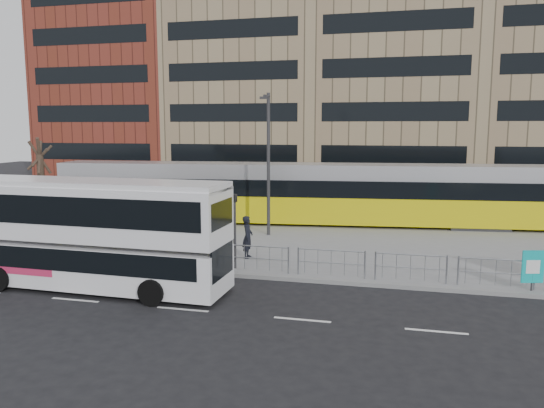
% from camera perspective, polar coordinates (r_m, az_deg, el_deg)
% --- Properties ---
extents(ground, '(120.00, 120.00, 0.00)m').
position_cam_1_polar(ground, '(21.01, -0.13, -8.15)').
color(ground, black).
rests_on(ground, ground).
extents(plaza, '(64.00, 24.00, 0.15)m').
position_cam_1_polar(plaza, '(32.46, 4.96, -2.16)').
color(plaza, gray).
rests_on(plaza, ground).
extents(kerb, '(64.00, 0.25, 0.17)m').
position_cam_1_polar(kerb, '(21.03, -0.10, -7.92)').
color(kerb, gray).
rests_on(kerb, ground).
extents(building_row, '(70.40, 18.40, 31.20)m').
position_cam_1_polar(building_row, '(54.38, 10.57, 15.52)').
color(building_row, maroon).
rests_on(building_row, ground).
extents(pedestrian_barrier, '(32.07, 0.07, 1.10)m').
position_cam_1_polar(pedestrian_barrier, '(20.86, 5.56, -5.52)').
color(pedestrian_barrier, '#989BA0').
rests_on(pedestrian_barrier, plaza).
extents(road_markings, '(62.00, 0.12, 0.01)m').
position_cam_1_polar(road_markings, '(17.09, -0.10, -12.05)').
color(road_markings, white).
rests_on(road_markings, ground).
extents(double_decker_bus, '(10.16, 2.80, 4.04)m').
position_cam_1_polar(double_decker_bus, '(20.46, -18.75, -2.75)').
color(double_decker_bus, white).
rests_on(double_decker_bus, ground).
extents(tram, '(30.75, 6.19, 3.61)m').
position_cam_1_polar(tram, '(32.07, 3.83, 1.14)').
color(tram, '#CFC20B').
rests_on(tram, plaza).
extents(ad_panel, '(0.78, 0.25, 1.47)m').
position_cam_1_polar(ad_panel, '(21.08, 26.25, -6.13)').
color(ad_panel, '#2D2D30').
rests_on(ad_panel, plaza).
extents(pedestrian, '(0.50, 0.72, 1.89)m').
position_cam_1_polar(pedestrian, '(23.64, -2.64, -3.56)').
color(pedestrian, black).
rests_on(pedestrian, plaza).
extents(traffic_light_west, '(0.23, 0.25, 3.10)m').
position_cam_1_polar(traffic_light_west, '(21.73, -4.05, -1.86)').
color(traffic_light_west, '#2D2D30').
rests_on(traffic_light_west, plaza).
extents(lamp_post_west, '(0.45, 1.04, 7.56)m').
position_cam_1_polar(lamp_post_west, '(28.19, -0.41, 4.95)').
color(lamp_post_west, '#2D2D30').
rests_on(lamp_post_west, plaza).
extents(bare_tree, '(3.97, 3.97, 7.08)m').
position_cam_1_polar(bare_tree, '(36.27, -23.83, 6.72)').
color(bare_tree, black).
rests_on(bare_tree, plaza).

